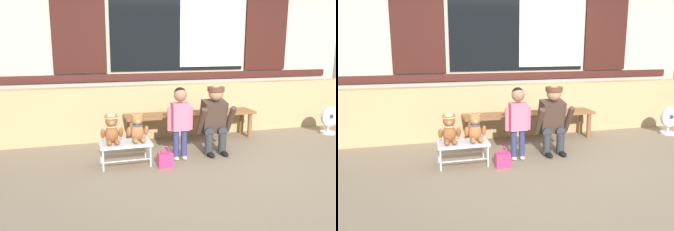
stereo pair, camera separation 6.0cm
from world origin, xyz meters
The scene contains 11 objects.
ground_plane centered at (0.00, 0.00, 0.00)m, with size 60.00×60.00×0.00m, color #84725B.
brick_low_wall centered at (0.00, 1.43, 0.42)m, with size 6.45×0.25×0.85m, color tan.
shop_facade centered at (0.00, 1.94, 1.63)m, with size 6.58×0.26×3.22m.
wooden_bench_long centered at (-0.05, 1.06, 0.37)m, with size 2.10×0.40×0.44m.
small_display_bench centered at (-1.23, 0.20, 0.27)m, with size 0.64×0.36×0.30m.
teddy_bear_with_hat centered at (-1.39, 0.20, 0.47)m, with size 0.28×0.27×0.36m.
teddy_bear_plain centered at (-1.07, 0.20, 0.46)m, with size 0.28×0.26×0.36m.
child_standing centered at (-0.51, 0.21, 0.59)m, with size 0.35×0.18×0.96m.
adult_crouching centered at (0.03, 0.35, 0.48)m, with size 0.50×0.49×0.95m.
handbag_on_ground centered at (-0.77, -0.01, 0.10)m, with size 0.18×0.11×0.27m.
floor_fan centered at (2.33, 0.75, 0.24)m, with size 0.34×0.24×0.48m.
Camera 1 is at (-1.82, -3.80, 1.48)m, focal length 35.78 mm.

